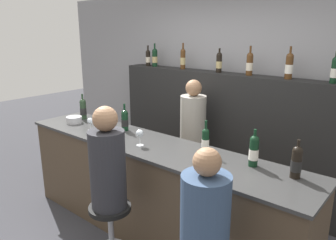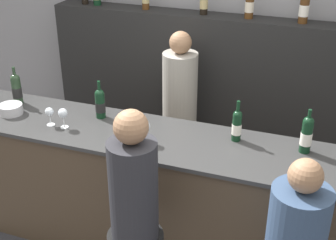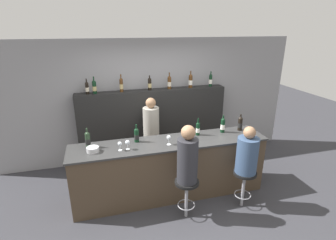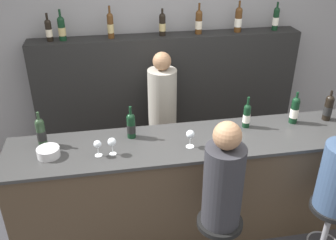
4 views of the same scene
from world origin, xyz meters
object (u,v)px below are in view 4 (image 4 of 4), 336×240
at_px(wine_bottle_backbar_5, 238,19).
at_px(wine_bottle_counter_4, 328,107).
at_px(wine_bottle_counter_1, 131,125).
at_px(wine_bottle_backbar_4, 199,22).
at_px(wine_bottle_counter_0, 41,132).
at_px(bar_stool_right, 329,218).
at_px(wine_bottle_counter_3, 295,110).
at_px(bar_stool_left, 219,233).
at_px(wine_bottle_backbar_3, 162,24).
at_px(bartender, 162,123).
at_px(wine_bottle_backbar_0, 49,30).
at_px(wine_bottle_counter_2, 247,115).
at_px(wine_glass_2, 190,135).
at_px(wine_bottle_backbar_6, 276,18).
at_px(metal_bowl, 48,152).
at_px(guest_seated_left, 223,180).
at_px(wine_bottle_backbar_2, 110,25).
at_px(wine_glass_1, 112,142).
at_px(wine_bottle_backbar_1, 62,28).
at_px(wine_glass_0, 98,145).

bearing_deg(wine_bottle_backbar_5, wine_bottle_counter_4, -65.02).
height_order(wine_bottle_counter_1, wine_bottle_backbar_4, wine_bottle_backbar_4).
bearing_deg(wine_bottle_counter_0, bar_stool_right, -18.08).
bearing_deg(wine_bottle_counter_3, bar_stool_left, -140.54).
height_order(wine_bottle_counter_0, wine_bottle_backbar_3, wine_bottle_backbar_3).
distance_m(wine_bottle_backbar_4, bartender, 1.20).
bearing_deg(wine_bottle_backbar_0, wine_bottle_backbar_4, 0.00).
xyz_separation_m(wine_bottle_counter_2, bar_stool_left, (-0.46, -0.77, -0.64)).
xyz_separation_m(wine_bottle_counter_4, wine_glass_2, (-1.42, -0.25, -0.01)).
height_order(wine_bottle_counter_4, wine_bottle_backbar_6, wine_bottle_backbar_6).
height_order(wine_bottle_counter_4, bar_stool_left, wine_bottle_counter_4).
relative_size(wine_bottle_counter_2, wine_glass_2, 1.89).
relative_size(wine_bottle_backbar_3, wine_bottle_backbar_5, 0.85).
height_order(wine_bottle_backbar_4, metal_bowl, wine_bottle_backbar_4).
relative_size(wine_bottle_counter_1, wine_bottle_counter_3, 0.96).
relative_size(wine_bottle_counter_1, wine_bottle_backbar_0, 1.03).
height_order(wine_bottle_counter_3, bartender, bartender).
xyz_separation_m(wine_bottle_backbar_0, guest_seated_left, (1.35, -1.94, -0.68)).
distance_m(wine_bottle_counter_1, bar_stool_left, 1.17).
distance_m(wine_bottle_counter_3, guest_seated_left, 1.22).
distance_m(wine_bottle_backbar_2, bartender, 1.21).
xyz_separation_m(wine_glass_1, bar_stool_right, (1.77, -0.52, -0.63)).
bearing_deg(guest_seated_left, bar_stool_right, -0.00).
xyz_separation_m(wine_bottle_counter_1, guest_seated_left, (0.61, -0.77, -0.11)).
xyz_separation_m(wine_bottle_counter_2, wine_bottle_backbar_4, (-0.19, 1.17, 0.59)).
height_order(wine_bottle_backbar_1, wine_glass_0, wine_bottle_backbar_1).
distance_m(wine_bottle_counter_3, wine_bottle_counter_4, 0.35).
bearing_deg(bartender, wine_bottle_backbar_5, 24.13).
relative_size(wine_bottle_counter_0, wine_glass_2, 1.98).
height_order(wine_glass_0, bar_stool_right, wine_glass_0).
distance_m(wine_bottle_backbar_2, wine_bottle_backbar_4, 0.98).
relative_size(wine_bottle_backbar_1, wine_bottle_backbar_6, 1.03).
bearing_deg(wine_bottle_backbar_4, wine_glass_2, -106.06).
relative_size(wine_glass_1, bartender, 0.10).
relative_size(wine_bottle_counter_3, wine_bottle_backbar_6, 0.99).
xyz_separation_m(wine_bottle_backbar_0, wine_glass_0, (0.44, -1.42, -0.59)).
height_order(wine_bottle_counter_2, bar_stool_left, wine_bottle_counter_2).
height_order(wine_bottle_backbar_5, wine_glass_2, wine_bottle_backbar_5).
bearing_deg(wine_glass_2, wine_bottle_counter_3, 13.12).
xyz_separation_m(wine_bottle_counter_4, wine_bottle_backbar_6, (-0.09, 1.17, 0.58)).
bearing_deg(wine_glass_0, bar_stool_left, -29.77).
height_order(wine_bottle_backbar_2, bar_stool_right, wine_bottle_backbar_2).
bearing_deg(metal_bowl, wine_bottle_backbar_5, 33.53).
distance_m(wine_bottle_counter_2, wine_bottle_backbar_1, 2.13).
distance_m(wine_bottle_counter_0, wine_bottle_backbar_5, 2.49).
distance_m(wine_bottle_backbar_5, wine_bottle_backbar_6, 0.45).
height_order(wine_bottle_backbar_2, guest_seated_left, wine_bottle_backbar_2).
distance_m(wine_bottle_backbar_0, bartender, 1.57).
height_order(wine_bottle_backbar_6, wine_glass_1, wine_bottle_backbar_6).
relative_size(wine_bottle_counter_4, bar_stool_left, 0.48).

